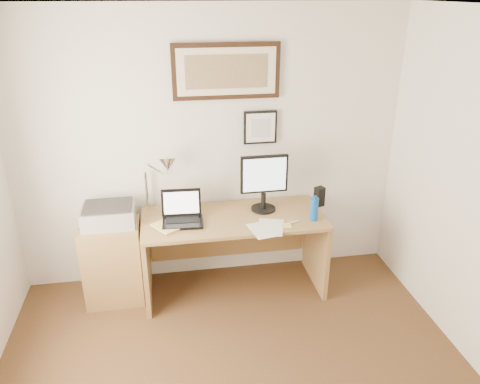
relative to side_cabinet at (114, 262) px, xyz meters
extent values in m
plane|color=white|center=(0.92, -1.68, 2.13)|extent=(4.00, 4.00, 0.00)
cube|color=white|center=(0.92, 0.32, 0.89)|extent=(3.50, 0.02, 2.50)
cube|color=olive|center=(0.00, 0.00, 0.00)|extent=(0.50, 0.40, 0.73)
cylinder|color=#0E51B7|center=(1.75, -0.22, 0.49)|extent=(0.07, 0.07, 0.20)
cylinder|color=#0E51B7|center=(1.75, -0.22, 0.60)|extent=(0.04, 0.04, 0.02)
cube|color=black|center=(1.88, 0.05, 0.48)|extent=(0.10, 0.09, 0.18)
cube|color=silver|center=(1.28, -0.33, 0.39)|extent=(0.25, 0.32, 0.00)
cube|color=silver|center=(1.35, -0.29, 0.39)|extent=(0.30, 0.36, 0.00)
cube|color=#D6D966|center=(1.48, -0.30, 0.39)|extent=(0.09, 0.09, 0.01)
cylinder|color=white|center=(1.54, -0.26, 0.39)|extent=(0.14, 0.06, 0.02)
imported|color=#E8D56D|center=(0.41, -0.21, 0.39)|extent=(0.28, 0.30, 0.02)
cube|color=olive|center=(1.07, -0.05, 0.37)|extent=(1.60, 0.70, 0.03)
cube|color=olive|center=(0.29, -0.05, -0.01)|extent=(0.04, 0.65, 0.72)
cube|color=olive|center=(1.85, -0.05, -0.01)|extent=(0.04, 0.65, 0.72)
cube|color=olive|center=(1.07, 0.28, 0.09)|extent=(1.50, 0.03, 0.55)
cube|color=black|center=(0.62, -0.11, 0.40)|extent=(0.35, 0.26, 0.02)
cube|color=black|center=(0.62, -0.08, 0.41)|extent=(0.29, 0.14, 0.00)
cube|color=black|center=(0.62, 0.03, 0.52)|extent=(0.34, 0.09, 0.23)
cube|color=white|center=(0.62, 0.02, 0.53)|extent=(0.30, 0.07, 0.18)
cylinder|color=black|center=(1.36, 0.05, 0.40)|extent=(0.22, 0.22, 0.02)
cylinder|color=black|center=(1.36, 0.05, 0.48)|extent=(0.04, 0.04, 0.14)
cube|color=black|center=(1.36, 0.04, 0.74)|extent=(0.42, 0.04, 0.34)
cube|color=silver|center=(1.36, 0.02, 0.74)|extent=(0.38, 0.01, 0.30)
cube|color=#9E9EA0|center=(0.01, 0.04, 0.44)|extent=(0.44, 0.34, 0.16)
cube|color=#2C2C2C|center=(0.01, 0.04, 0.54)|extent=(0.40, 0.30, 0.02)
cylinder|color=silver|center=(0.33, 0.24, 0.56)|extent=(0.02, 0.02, 0.36)
cylinder|color=silver|center=(0.43, 0.18, 0.78)|extent=(0.15, 0.23, 0.19)
cone|color=silver|center=(0.53, 0.12, 0.84)|extent=(0.16, 0.18, 0.15)
cube|color=black|center=(1.07, 0.30, 1.58)|extent=(0.92, 0.03, 0.47)
cube|color=beige|center=(1.07, 0.28, 1.58)|extent=(0.84, 0.01, 0.39)
cube|color=brown|center=(1.07, 0.27, 1.58)|extent=(0.70, 0.00, 0.28)
cube|color=black|center=(1.37, 0.30, 1.08)|extent=(0.30, 0.02, 0.30)
cube|color=white|center=(1.37, 0.28, 1.08)|extent=(0.26, 0.00, 0.26)
cube|color=#B5BAC0|center=(1.37, 0.28, 1.08)|extent=(0.17, 0.00, 0.17)
camera|label=1|loc=(0.51, -3.68, 2.22)|focal=35.00mm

